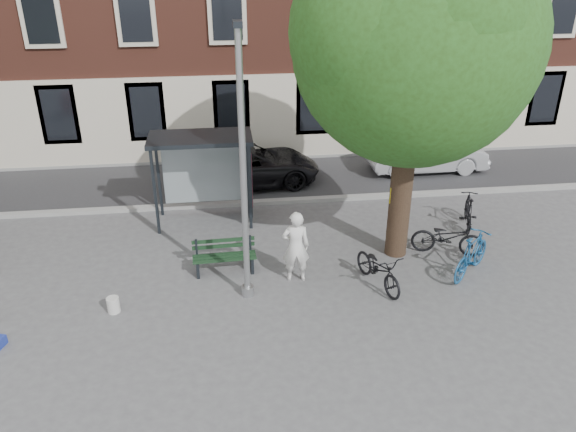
{
  "coord_description": "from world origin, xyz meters",
  "views": [
    {
      "loc": [
        -0.42,
        -10.99,
        7.44
      ],
      "look_at": [
        1.1,
        1.21,
        1.4
      ],
      "focal_mm": 35.0,
      "sensor_mm": 36.0,
      "label": 1
    }
  ],
  "objects_px": {
    "bike_d": "(468,211)",
    "car_dark": "(248,165)",
    "painter": "(296,247)",
    "bike_a": "(448,237)",
    "bike_b": "(472,254)",
    "bike_c": "(379,269)",
    "notice_sign": "(395,207)",
    "car_silver": "(427,152)",
    "lamppost": "(244,185)",
    "bus_shelter": "(216,158)",
    "bench": "(224,258)"
  },
  "relations": [
    {
      "from": "bike_d",
      "to": "bike_b",
      "type": "bearing_deg",
      "value": 87.16
    },
    {
      "from": "bike_b",
      "to": "bike_c",
      "type": "height_order",
      "value": "bike_b"
    },
    {
      "from": "bus_shelter",
      "to": "car_dark",
      "type": "height_order",
      "value": "bus_shelter"
    },
    {
      "from": "painter",
      "to": "bike_a",
      "type": "bearing_deg",
      "value": -166.45
    },
    {
      "from": "lamppost",
      "to": "bike_d",
      "type": "xyz_separation_m",
      "value": [
        6.5,
        2.74,
        -2.29
      ]
    },
    {
      "from": "painter",
      "to": "bench",
      "type": "xyz_separation_m",
      "value": [
        -1.7,
        0.61,
        -0.54
      ]
    },
    {
      "from": "lamppost",
      "to": "notice_sign",
      "type": "bearing_deg",
      "value": 20.77
    },
    {
      "from": "lamppost",
      "to": "notice_sign",
      "type": "distance_m",
      "value": 4.38
    },
    {
      "from": "bench",
      "to": "bike_b",
      "type": "xyz_separation_m",
      "value": [
        6.01,
        -0.9,
        0.19
      ]
    },
    {
      "from": "car_dark",
      "to": "bike_d",
      "type": "bearing_deg",
      "value": -129.26
    },
    {
      "from": "bike_d",
      "to": "bench",
      "type": "bearing_deg",
      "value": 31.65
    },
    {
      "from": "bike_b",
      "to": "car_silver",
      "type": "bearing_deg",
      "value": -53.79
    },
    {
      "from": "lamppost",
      "to": "bus_shelter",
      "type": "height_order",
      "value": "lamppost"
    },
    {
      "from": "painter",
      "to": "bike_a",
      "type": "xyz_separation_m",
      "value": [
        4.12,
        0.75,
        -0.42
      ]
    },
    {
      "from": "bike_d",
      "to": "car_dark",
      "type": "height_order",
      "value": "car_dark"
    },
    {
      "from": "bus_shelter",
      "to": "bike_b",
      "type": "xyz_separation_m",
      "value": [
        6.12,
        -3.85,
        -1.36
      ]
    },
    {
      "from": "bike_b",
      "to": "car_silver",
      "type": "relative_size",
      "value": 0.44
    },
    {
      "from": "bench",
      "to": "bike_c",
      "type": "height_order",
      "value": "bike_c"
    },
    {
      "from": "bike_d",
      "to": "car_dark",
      "type": "relative_size",
      "value": 0.34
    },
    {
      "from": "bike_b",
      "to": "car_dark",
      "type": "relative_size",
      "value": 0.39
    },
    {
      "from": "painter",
      "to": "bench",
      "type": "relative_size",
      "value": 1.16
    },
    {
      "from": "notice_sign",
      "to": "car_silver",
      "type": "bearing_deg",
      "value": 60.5
    },
    {
      "from": "bench",
      "to": "notice_sign",
      "type": "height_order",
      "value": "notice_sign"
    },
    {
      "from": "bike_b",
      "to": "painter",
      "type": "bearing_deg",
      "value": 43.11
    },
    {
      "from": "car_silver",
      "to": "bench",
      "type": "bearing_deg",
      "value": 127.99
    },
    {
      "from": "bus_shelter",
      "to": "bench",
      "type": "height_order",
      "value": "bus_shelter"
    },
    {
      "from": "bike_c",
      "to": "bike_d",
      "type": "relative_size",
      "value": 1.11
    },
    {
      "from": "bike_c",
      "to": "bike_b",
      "type": "bearing_deg",
      "value": -12.82
    },
    {
      "from": "painter",
      "to": "notice_sign",
      "type": "xyz_separation_m",
      "value": [
        2.67,
        0.93,
        0.46
      ]
    },
    {
      "from": "car_silver",
      "to": "lamppost",
      "type": "bearing_deg",
      "value": 135.05
    },
    {
      "from": "lamppost",
      "to": "bike_a",
      "type": "height_order",
      "value": "lamppost"
    },
    {
      "from": "bus_shelter",
      "to": "bike_a",
      "type": "distance_m",
      "value": 6.71
    },
    {
      "from": "lamppost",
      "to": "painter",
      "type": "xyz_separation_m",
      "value": [
        1.2,
        0.54,
        -1.87
      ]
    },
    {
      "from": "bus_shelter",
      "to": "bike_b",
      "type": "relative_size",
      "value": 1.54
    },
    {
      "from": "bike_a",
      "to": "bike_c",
      "type": "height_order",
      "value": "bike_a"
    },
    {
      "from": "bus_shelter",
      "to": "bike_b",
      "type": "distance_m",
      "value": 7.36
    },
    {
      "from": "bike_c",
      "to": "notice_sign",
      "type": "distance_m",
      "value": 1.87
    },
    {
      "from": "painter",
      "to": "notice_sign",
      "type": "distance_m",
      "value": 2.87
    },
    {
      "from": "bike_d",
      "to": "notice_sign",
      "type": "distance_m",
      "value": 3.05
    },
    {
      "from": "bench",
      "to": "bike_b",
      "type": "height_order",
      "value": "bike_b"
    },
    {
      "from": "bike_c",
      "to": "car_dark",
      "type": "xyz_separation_m",
      "value": [
        -2.67,
        6.69,
        0.19
      ]
    },
    {
      "from": "bus_shelter",
      "to": "bike_c",
      "type": "height_order",
      "value": "bus_shelter"
    },
    {
      "from": "painter",
      "to": "bike_d",
      "type": "height_order",
      "value": "painter"
    },
    {
      "from": "lamppost",
      "to": "bike_a",
      "type": "bearing_deg",
      "value": 13.72
    },
    {
      "from": "notice_sign",
      "to": "bike_b",
      "type": "bearing_deg",
      "value": -38.68
    },
    {
      "from": "bike_c",
      "to": "bike_d",
      "type": "distance_m",
      "value": 4.34
    },
    {
      "from": "painter",
      "to": "bike_a",
      "type": "relative_size",
      "value": 0.98
    },
    {
      "from": "bike_a",
      "to": "car_silver",
      "type": "height_order",
      "value": "car_silver"
    },
    {
      "from": "bike_b",
      "to": "bike_c",
      "type": "distance_m",
      "value": 2.41
    },
    {
      "from": "lamppost",
      "to": "car_dark",
      "type": "distance_m",
      "value": 7.06
    }
  ]
}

